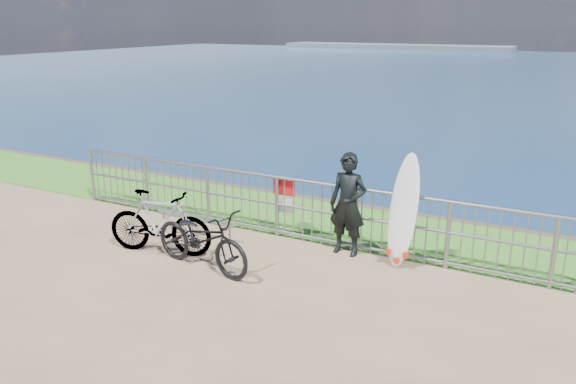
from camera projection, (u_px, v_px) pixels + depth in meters
The scene contains 8 objects.
grass_strip at pixel (327, 221), 10.84m from camera, with size 120.00×120.00×0.00m, color #2D6B1D.
seascape at pixel (394, 50), 154.05m from camera, with size 260.00×260.00×5.00m.
railing at pixel (303, 210), 9.74m from camera, with size 10.06×0.10×1.13m.
surfer at pixel (348, 205), 9.14m from camera, with size 0.62×0.41×1.71m, color black.
surfboard at pixel (403, 215), 8.72m from camera, with size 0.55×0.51×1.81m.
bicycle_near at pixel (202, 239), 8.66m from camera, with size 0.66×1.90×1.00m, color black.
bicycle_far at pixel (160, 222), 9.23m from camera, with size 0.51×1.81×1.09m, color black.
bike_rack at pixel (196, 222), 10.03m from camera, with size 1.65×0.05×0.35m.
Camera 1 is at (4.06, -6.69, 3.73)m, focal length 35.00 mm.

